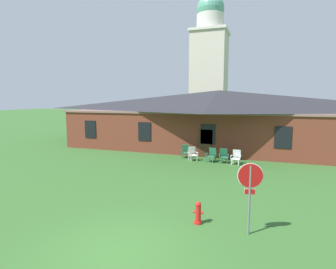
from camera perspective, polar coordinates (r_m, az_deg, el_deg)
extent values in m
plane|color=#336028|center=(8.44, -11.05, -23.30)|extent=(200.00, 200.00, 0.00)
cube|color=brown|center=(25.12, 10.65, 1.08)|extent=(25.80, 10.00, 3.20)
cube|color=#835E55|center=(25.00, 10.74, 4.91)|extent=(26.32, 10.20, 0.16)
pyramid|color=#28282D|center=(24.98, 10.79, 7.16)|extent=(26.83, 10.40, 1.80)
cube|color=black|center=(24.32, -16.16, 1.09)|extent=(1.10, 0.06, 1.50)
cube|color=black|center=(21.74, -5.01, 0.64)|extent=(1.10, 0.06, 1.50)
cube|color=black|center=(20.18, 8.47, 0.07)|extent=(1.10, 0.06, 1.50)
cube|color=black|center=(19.87, 23.24, -0.56)|extent=(1.10, 0.06, 1.50)
cube|color=#422819|center=(20.31, 7.90, -1.89)|extent=(1.10, 0.06, 2.10)
cube|color=beige|center=(40.03, 8.71, 10.90)|extent=(4.80, 4.80, 13.66)
cube|color=silver|center=(41.07, 8.91, 20.71)|extent=(5.18, 5.18, 0.36)
cylinder|color=silver|center=(41.39, 8.95, 22.43)|extent=(3.80, 3.80, 2.20)
sphere|color=#569E84|center=(41.89, 9.00, 24.78)|extent=(3.88, 3.88, 3.88)
cylinder|color=slate|center=(9.11, 16.90, -13.26)|extent=(0.07, 0.07, 2.26)
cylinder|color=white|center=(8.88, 17.08, -8.34)|extent=(0.79, 0.21, 0.81)
cylinder|color=#B71414|center=(8.85, 17.11, -8.38)|extent=(0.74, 0.20, 0.76)
cube|color=#B71414|center=(9.01, 16.97, -11.55)|extent=(0.32, 0.10, 0.16)
cube|color=white|center=(9.03, 16.95, -11.52)|extent=(0.33, 0.10, 0.18)
cube|color=#28704C|center=(19.85, 4.27, -4.61)|extent=(0.06, 0.06, 0.36)
cube|color=#28704C|center=(19.91, 2.95, -4.57)|extent=(0.06, 0.06, 0.36)
cube|color=#28704C|center=(20.28, 4.40, -4.35)|extent=(0.06, 0.06, 0.36)
cube|color=#28704C|center=(20.33, 3.11, -4.31)|extent=(0.06, 0.06, 0.36)
cube|color=#28704C|center=(20.05, 3.68, -3.89)|extent=(0.62, 0.60, 0.05)
cube|color=#28704C|center=(20.30, 3.79, -2.89)|extent=(0.54, 0.27, 0.54)
cube|color=#28704C|center=(19.97, 4.51, -3.37)|extent=(0.13, 0.47, 0.03)
cube|color=#28704C|center=(19.83, 4.46, -3.77)|extent=(0.05, 0.05, 0.22)
cube|color=#28704C|center=(20.03, 2.86, -3.33)|extent=(0.13, 0.47, 0.03)
cube|color=#28704C|center=(19.89, 2.80, -3.72)|extent=(0.05, 0.05, 0.22)
cube|color=silver|center=(19.10, 6.18, -5.11)|extent=(0.07, 0.07, 0.36)
cube|color=silver|center=(18.95, 4.88, -5.20)|extent=(0.07, 0.07, 0.36)
cube|color=silver|center=(19.50, 5.73, -4.84)|extent=(0.07, 0.07, 0.36)
cube|color=silver|center=(19.36, 4.45, -4.92)|extent=(0.07, 0.07, 0.36)
cube|color=silver|center=(19.18, 5.32, -4.42)|extent=(0.74, 0.73, 0.05)
cube|color=silver|center=(19.41, 5.02, -3.37)|extent=(0.53, 0.44, 0.54)
cube|color=silver|center=(19.22, 6.16, -3.81)|extent=(0.31, 0.42, 0.03)
cube|color=silver|center=(19.09, 6.33, -4.23)|extent=(0.06, 0.06, 0.22)
cube|color=silver|center=(19.03, 4.52, -3.91)|extent=(0.31, 0.42, 0.03)
cube|color=silver|center=(18.90, 4.67, -4.33)|extent=(0.06, 0.06, 0.22)
cube|color=#28704C|center=(18.68, 9.49, -5.45)|extent=(0.06, 0.06, 0.36)
cube|color=#28704C|center=(18.85, 8.19, -5.31)|extent=(0.06, 0.06, 0.36)
cube|color=#28704C|center=(19.08, 10.00, -5.20)|extent=(0.06, 0.06, 0.36)
cube|color=#28704C|center=(19.25, 8.73, -5.06)|extent=(0.06, 0.06, 0.36)
cube|color=#28704C|center=(18.92, 9.11, -4.65)|extent=(0.64, 0.63, 0.05)
cube|color=#28704C|center=(19.14, 9.50, -3.60)|extent=(0.54, 0.30, 0.54)
cube|color=#28704C|center=(18.76, 9.92, -4.16)|extent=(0.16, 0.47, 0.03)
cube|color=#28704C|center=(18.63, 9.72, -4.58)|extent=(0.05, 0.05, 0.22)
cube|color=#28704C|center=(18.98, 8.30, -3.99)|extent=(0.16, 0.47, 0.03)
cube|color=#28704C|center=(18.85, 8.09, -4.41)|extent=(0.05, 0.05, 0.22)
cube|color=#28704C|center=(18.63, 12.46, -5.57)|extent=(0.06, 0.06, 0.36)
cube|color=#28704C|center=(18.60, 11.04, -5.54)|extent=(0.06, 0.06, 0.36)
cube|color=#28704C|center=(19.06, 12.38, -5.27)|extent=(0.06, 0.06, 0.36)
cube|color=#28704C|center=(19.03, 10.99, -5.25)|extent=(0.06, 0.06, 0.36)
cube|color=#28704C|center=(18.78, 11.73, -4.80)|extent=(0.63, 0.61, 0.05)
cube|color=#28704C|center=(19.03, 11.71, -3.72)|extent=(0.54, 0.28, 0.54)
cube|color=#28704C|center=(18.74, 12.64, -4.24)|extent=(0.14, 0.47, 0.03)
cube|color=#28704C|center=(18.61, 12.66, -4.67)|extent=(0.05, 0.05, 0.22)
cube|color=#28704C|center=(18.71, 10.86, -4.21)|extent=(0.14, 0.47, 0.03)
cube|color=#28704C|center=(18.57, 10.87, -4.64)|extent=(0.05, 0.05, 0.22)
cube|color=white|center=(18.32, 14.73, -5.85)|extent=(0.06, 0.06, 0.36)
cube|color=white|center=(18.41, 13.33, -5.74)|extent=(0.06, 0.06, 0.36)
cube|color=white|center=(18.74, 15.01, -5.57)|extent=(0.06, 0.06, 0.36)
cube|color=white|center=(18.83, 13.63, -5.46)|extent=(0.06, 0.06, 0.36)
cube|color=white|center=(18.53, 14.20, -5.04)|extent=(0.60, 0.58, 0.05)
cube|color=white|center=(18.77, 14.43, -3.95)|extent=(0.53, 0.25, 0.54)
cube|color=white|center=(18.41, 15.09, -4.52)|extent=(0.12, 0.47, 0.03)
cube|color=white|center=(18.28, 14.97, -4.96)|extent=(0.04, 0.04, 0.22)
cube|color=white|center=(18.53, 13.32, -4.39)|extent=(0.12, 0.47, 0.03)
cube|color=white|center=(18.40, 13.20, -4.82)|extent=(0.04, 0.04, 0.22)
cylinder|color=red|center=(9.91, 6.38, -18.06)|extent=(0.28, 0.28, 0.08)
cylinder|color=red|center=(9.78, 6.41, -16.39)|extent=(0.20, 0.20, 0.55)
sphere|color=red|center=(9.65, 6.44, -14.57)|extent=(0.20, 0.20, 0.20)
cylinder|color=red|center=(9.79, 5.64, -16.01)|extent=(0.10, 0.08, 0.08)
cylinder|color=red|center=(9.74, 7.19, -16.17)|extent=(0.10, 0.08, 0.08)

